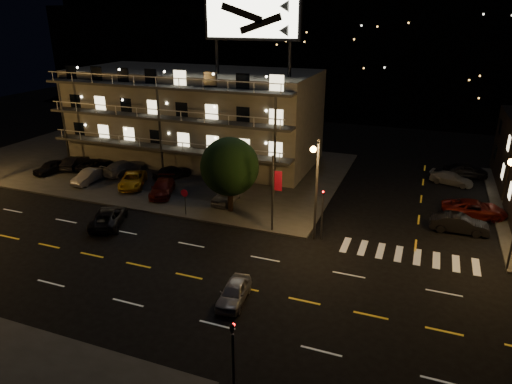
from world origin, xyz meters
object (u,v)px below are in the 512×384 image
(road_car_east, at_px, (234,292))
(tree, at_px, (229,168))
(lot_car_2, at_px, (133,180))
(lot_car_4, at_px, (227,194))
(road_car_west, at_px, (109,217))
(lot_car_7, at_px, (125,167))
(side_car_0, at_px, (459,224))

(road_car_east, bearing_deg, tree, 108.89)
(tree, relative_size, lot_car_2, 1.37)
(lot_car_4, relative_size, road_car_west, 0.85)
(tree, relative_size, lot_car_4, 1.56)
(lot_car_2, distance_m, lot_car_4, 10.58)
(lot_car_2, bearing_deg, lot_car_7, 111.87)
(lot_car_7, relative_size, side_car_0, 1.15)
(road_car_east, bearing_deg, road_car_west, 149.93)
(lot_car_2, xyz_separation_m, road_car_east, (17.36, -14.32, -0.20))
(lot_car_4, xyz_separation_m, road_car_west, (-7.28, -7.81, -0.18))
(lot_car_4, bearing_deg, lot_car_2, -179.76)
(road_car_east, distance_m, road_car_west, 15.40)
(lot_car_7, height_order, road_car_east, lot_car_7)
(lot_car_7, bearing_deg, tree, 174.21)
(lot_car_2, bearing_deg, road_car_east, -63.88)
(side_car_0, bearing_deg, lot_car_7, 84.86)
(side_car_0, bearing_deg, lot_car_2, 90.01)
(lot_car_2, height_order, lot_car_7, lot_car_7)
(lot_car_2, relative_size, road_car_west, 0.97)
(lot_car_2, distance_m, side_car_0, 30.46)
(lot_car_7, bearing_deg, road_car_east, 152.68)
(side_car_0, distance_m, road_car_west, 28.58)
(lot_car_4, relative_size, side_car_0, 0.95)
(road_car_west, bearing_deg, lot_car_4, -156.04)
(lot_car_7, height_order, road_car_west, lot_car_7)
(lot_car_7, distance_m, side_car_0, 33.56)
(lot_car_7, relative_size, road_car_west, 1.03)
(lot_car_7, height_order, side_car_0, lot_car_7)
(lot_car_7, bearing_deg, side_car_0, -170.65)
(tree, height_order, side_car_0, tree)
(tree, bearing_deg, side_car_0, 8.77)
(lot_car_2, height_order, side_car_0, lot_car_2)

